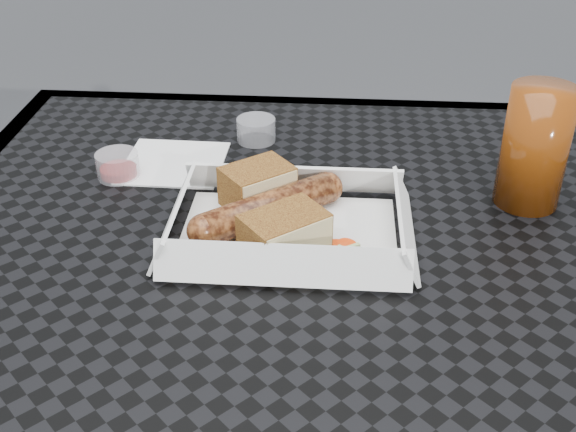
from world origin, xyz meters
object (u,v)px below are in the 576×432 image
object	(u,v)px
bratwurst	(268,208)
drink_glass	(535,147)
patio_table	(286,311)
food_tray	(289,234)

from	to	relation	value
bratwurst	drink_glass	distance (m)	0.29
patio_table	food_tray	distance (m)	0.08
patio_table	bratwurst	bearing A→B (deg)	114.47
food_tray	bratwurst	bearing A→B (deg)	141.75
patio_table	bratwurst	xyz separation A→B (m)	(-0.02, 0.05, 0.10)
bratwurst	patio_table	bearing A→B (deg)	-65.53
food_tray	bratwurst	xyz separation A→B (m)	(-0.02, 0.02, 0.02)
patio_table	bratwurst	size ratio (longest dim) A/B	5.19
patio_table	drink_glass	distance (m)	0.32
drink_glass	patio_table	bearing A→B (deg)	-155.45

